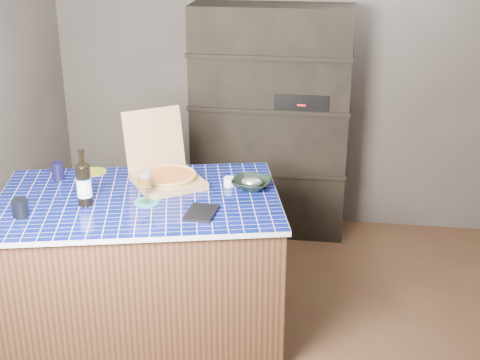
% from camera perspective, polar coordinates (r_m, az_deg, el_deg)
% --- Properties ---
extents(room, '(3.50, 3.50, 3.50)m').
position_cam_1_polar(room, '(3.66, 0.16, 3.16)').
color(room, '#4F3B21').
rests_on(room, ground).
extents(shelving_unit, '(1.20, 0.41, 1.80)m').
position_cam_1_polar(shelving_unit, '(5.21, 2.61, 4.92)').
color(shelving_unit, black).
rests_on(shelving_unit, floor).
extents(kitchen_island, '(1.82, 1.38, 0.89)m').
position_cam_1_polar(kitchen_island, '(4.10, -8.30, -7.21)').
color(kitchen_island, '#4D311E').
rests_on(kitchen_island, floor).
extents(pizza_box, '(0.57, 0.59, 0.41)m').
position_cam_1_polar(pizza_box, '(4.07, -6.30, 0.48)').
color(pizza_box, '#A17653').
rests_on(pizza_box, kitchen_island).
extents(mead_bottle, '(0.09, 0.09, 0.33)m').
position_cam_1_polar(mead_bottle, '(3.82, -13.18, -0.29)').
color(mead_bottle, black).
rests_on(mead_bottle, kitchen_island).
extents(teal_trivet, '(0.14, 0.14, 0.01)m').
position_cam_1_polar(teal_trivet, '(3.83, -7.97, -1.90)').
color(teal_trivet, teal).
rests_on(teal_trivet, kitchen_island).
extents(wine_glass, '(0.09, 0.09, 0.20)m').
position_cam_1_polar(wine_glass, '(3.78, -8.08, 0.03)').
color(wine_glass, white).
rests_on(wine_glass, teal_trivet).
extents(tumbler, '(0.09, 0.09, 0.10)m').
position_cam_1_polar(tumbler, '(3.80, -18.24, -2.28)').
color(tumbler, black).
rests_on(tumbler, kitchen_island).
extents(dvd_case, '(0.17, 0.23, 0.02)m').
position_cam_1_polar(dvd_case, '(3.66, -3.32, -2.81)').
color(dvd_case, black).
rests_on(dvd_case, kitchen_island).
extents(bowl, '(0.27, 0.27, 0.06)m').
position_cam_1_polar(bowl, '(3.99, 1.01, -0.31)').
color(bowl, black).
rests_on(bowl, kitchen_island).
extents(foil_contents, '(0.13, 0.11, 0.06)m').
position_cam_1_polar(foil_contents, '(3.98, 1.01, -0.15)').
color(foil_contents, silver).
rests_on(foil_contents, bowl).
extents(white_jar, '(0.06, 0.06, 0.06)m').
position_cam_1_polar(white_jar, '(4.02, -0.94, -0.15)').
color(white_jar, white).
rests_on(white_jar, kitchen_island).
extents(navy_cup, '(0.07, 0.07, 0.11)m').
position_cam_1_polar(navy_cup, '(4.25, -15.28, 0.75)').
color(navy_cup, black).
rests_on(navy_cup, kitchen_island).
extents(green_trivet, '(0.17, 0.17, 0.01)m').
position_cam_1_polar(green_trivet, '(4.34, -12.38, 0.68)').
color(green_trivet, '#909D21').
rests_on(green_trivet, kitchen_island).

